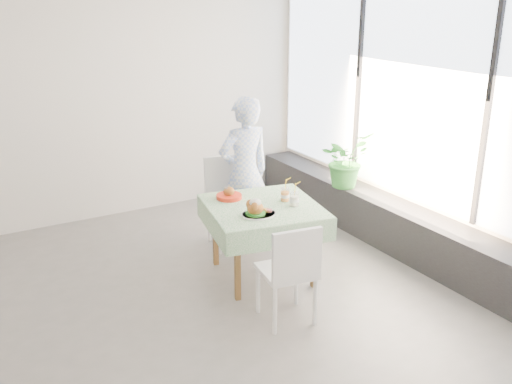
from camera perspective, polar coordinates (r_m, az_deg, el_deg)
floor at (r=5.21m, az=-10.31°, el=-11.77°), size 6.00×6.00×0.00m
wall_back at (r=7.01m, az=-18.17°, el=7.98°), size 6.00×0.02×2.80m
wall_front at (r=2.58m, az=7.66°, el=-10.24°), size 6.00×0.02×2.80m
wall_right at (r=6.25m, az=15.72°, el=6.93°), size 0.02×5.00×2.80m
window_pane at (r=6.19m, az=15.74°, el=9.17°), size 0.01×4.80×2.18m
window_ledge at (r=6.45m, az=13.55°, el=-3.23°), size 0.40×4.80×0.50m
cafe_table at (r=5.56m, az=0.71°, el=-4.06°), size 1.22×1.22×0.74m
chair_far at (r=6.30m, az=-2.54°, el=-2.72°), size 0.53×0.53×0.98m
chair_near at (r=4.90m, az=3.11°, el=-9.83°), size 0.48×0.48×0.90m
diner at (r=6.14m, az=-1.18°, el=1.92°), size 0.61×0.41×1.66m
main_dish at (r=5.18m, az=0.11°, el=-1.82°), size 0.33×0.33×0.17m
juice_cup_orange at (r=5.55m, az=2.91°, el=-0.30°), size 0.09×0.09×0.27m
juice_cup_lemonade at (r=5.43m, az=3.85°, el=-0.76°), size 0.10×0.10×0.27m
second_dish at (r=5.63m, az=-2.71°, el=-0.31°), size 0.25×0.25×0.12m
potted_plant at (r=6.73m, az=8.92°, el=3.20°), size 0.70×0.64×0.64m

